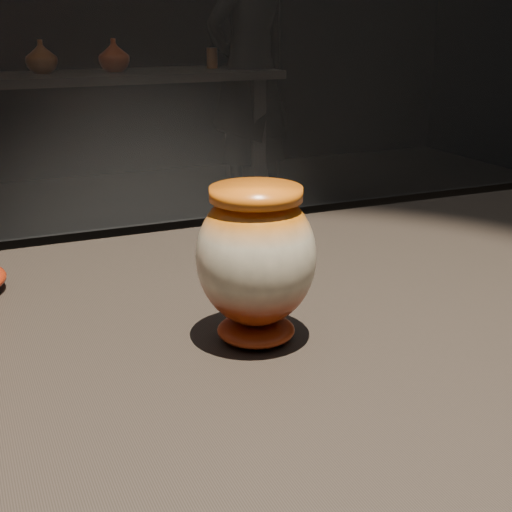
{
  "coord_description": "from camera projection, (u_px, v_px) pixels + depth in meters",
  "views": [
    {
      "loc": [
        -0.28,
        -0.65,
        1.23
      ],
      "look_at": [
        -0.0,
        -0.02,
        0.99
      ],
      "focal_mm": 50.0,
      "sensor_mm": 36.0,
      "label": 1
    }
  ],
  "objects": [
    {
      "name": "main_vase",
      "position": [
        256.0,
        259.0,
        0.72
      ],
      "size": [
        0.16,
        0.16,
        0.16
      ],
      "rotation": [
        0.0,
        0.0,
        0.42
      ],
      "color": "maroon",
      "rests_on": "display_plinth"
    },
    {
      "name": "back_shelf",
      "position": [
        114.0,
        117.0,
        4.28
      ],
      "size": [
        2.0,
        0.6,
        0.9
      ],
      "color": "black",
      "rests_on": "ground"
    },
    {
      "name": "back_vase_left",
      "position": [
        41.0,
        57.0,
        4.06
      ],
      "size": [
        0.25,
        0.25,
        0.19
      ],
      "primitive_type": "imported",
      "rotation": [
        0.0,
        0.0,
        0.62
      ],
      "color": "maroon",
      "rests_on": "back_shelf"
    },
    {
      "name": "back_vase_mid",
      "position": [
        114.0,
        55.0,
        4.18
      ],
      "size": [
        0.25,
        0.25,
        0.19
      ],
      "primitive_type": "imported",
      "rotation": [
        0.0,
        0.0,
        0.6
      ],
      "color": "maroon",
      "rests_on": "back_shelf"
    },
    {
      "name": "back_vase_right",
      "position": [
        212.0,
        58.0,
        4.47
      ],
      "size": [
        0.07,
        0.07,
        0.12
      ],
      "primitive_type": "cylinder",
      "color": "maroon",
      "rests_on": "back_shelf"
    },
    {
      "name": "visitor",
      "position": [
        250.0,
        69.0,
        4.48
      ],
      "size": [
        0.75,
        0.61,
        1.79
      ],
      "primitive_type": "imported",
      "rotation": [
        0.0,
        0.0,
        3.46
      ],
      "color": "black",
      "rests_on": "ground"
    }
  ]
}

